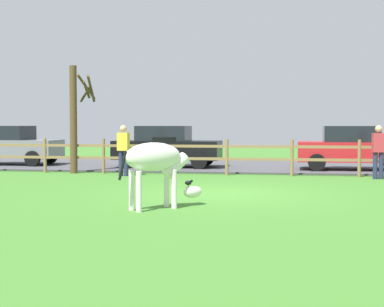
{
  "coord_description": "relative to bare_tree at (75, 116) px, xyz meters",
  "views": [
    {
      "loc": [
        1.46,
        -13.83,
        1.66
      ],
      "look_at": [
        -0.92,
        0.61,
        0.93
      ],
      "focal_mm": 54.09,
      "sensor_mm": 36.0,
      "label": 1
    }
  ],
  "objects": [
    {
      "name": "ground_plane",
      "position": [
        5.65,
        -4.93,
        -1.97
      ],
      "size": [
        60.0,
        60.0,
        0.0
      ],
      "primitive_type": "plane",
      "color": "#3D7528"
    },
    {
      "name": "parking_asphalt",
      "position": [
        5.65,
        4.37,
        -1.94
      ],
      "size": [
        28.0,
        7.4,
        0.05
      ],
      "primitive_type": "cube",
      "color": "#47474C",
      "rests_on": "ground_plane"
    },
    {
      "name": "paddock_fence",
      "position": [
        5.17,
        0.07,
        -1.29
      ],
      "size": [
        21.14,
        0.11,
        1.18
      ],
      "color": "olive",
      "rests_on": "ground_plane"
    },
    {
      "name": "bare_tree",
      "position": [
        0.0,
        0.0,
        0.0
      ],
      "size": [
        0.87,
        1.38,
        3.66
      ],
      "color": "#513A23",
      "rests_on": "ground_plane"
    },
    {
      "name": "zebra",
      "position": [
        4.6,
        -7.75,
        -1.04
      ],
      "size": [
        1.51,
        1.49,
        1.41
      ],
      "color": "white",
      "rests_on": "ground_plane"
    },
    {
      "name": "crow_on_grass",
      "position": [
        4.55,
        -3.77,
        -1.84
      ],
      "size": [
        0.22,
        0.1,
        0.2
      ],
      "color": "black",
      "rests_on": "ground_plane"
    },
    {
      "name": "parked_car_black",
      "position": [
        2.6,
        2.74,
        -1.12
      ],
      "size": [
        4.02,
        1.91,
        1.56
      ],
      "color": "black",
      "rests_on": "parking_asphalt"
    },
    {
      "name": "parked_car_red",
      "position": [
        9.46,
        2.42,
        -1.12
      ],
      "size": [
        4.02,
        1.93,
        1.56
      ],
      "color": "red",
      "rests_on": "parking_asphalt"
    },
    {
      "name": "parked_car_grey",
      "position": [
        -3.96,
        2.98,
        -1.12
      ],
      "size": [
        4.01,
        1.91,
        1.56
      ],
      "color": "slate",
      "rests_on": "parking_asphalt"
    },
    {
      "name": "visitor_left_of_tree",
      "position": [
        1.9,
        -0.77,
        -1.06
      ],
      "size": [
        0.38,
        0.26,
        1.64
      ],
      "color": "#232847",
      "rests_on": "ground_plane"
    },
    {
      "name": "visitor_right_of_tree",
      "position": [
        9.86,
        -0.54,
        -1.06
      ],
      "size": [
        0.39,
        0.27,
        1.64
      ],
      "color": "#232847",
      "rests_on": "ground_plane"
    }
  ]
}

